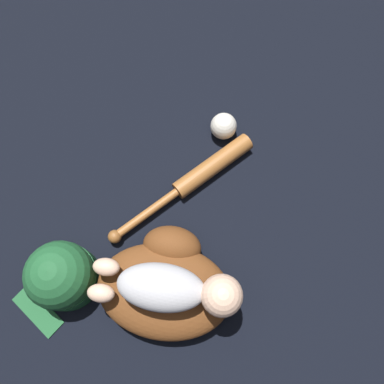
% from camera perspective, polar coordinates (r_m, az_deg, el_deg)
% --- Properties ---
extents(ground_plane, '(6.00, 6.00, 0.00)m').
position_cam_1_polar(ground_plane, '(0.99, -0.93, -16.40)').
color(ground_plane, black).
extents(baseball_glove, '(0.40, 0.35, 0.11)m').
position_cam_1_polar(baseball_glove, '(0.95, -4.06, -13.62)').
color(baseball_glove, brown).
rests_on(baseball_glove, ground).
extents(baby_figure, '(0.34, 0.23, 0.09)m').
position_cam_1_polar(baby_figure, '(0.85, -2.73, -14.56)').
color(baby_figure, '#B2B2B7').
rests_on(baby_figure, baseball_glove).
extents(baseball_bat, '(0.18, 0.46, 0.05)m').
position_cam_1_polar(baseball_bat, '(1.04, 1.05, 2.47)').
color(baseball_bat, '#9E602D').
rests_on(baseball_bat, ground).
extents(baseball, '(0.08, 0.08, 0.08)m').
position_cam_1_polar(baseball, '(1.09, 4.82, 9.96)').
color(baseball, silver).
rests_on(baseball, ground).
extents(baseball_cap, '(0.17, 0.22, 0.16)m').
position_cam_1_polar(baseball_cap, '(0.98, -19.31, -11.96)').
color(baseball_cap, '#1E562D').
rests_on(baseball_cap, ground).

